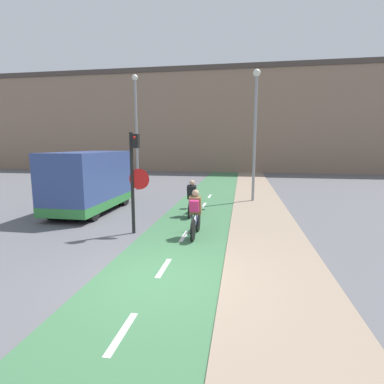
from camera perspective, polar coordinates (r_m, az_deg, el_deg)
The scene contains 10 objects.
ground_plane at distance 6.86m, azimuth -6.51°, elevation -15.95°, with size 120.00×120.00×0.00m, color #5B5B60.
bike_lane at distance 6.86m, azimuth -6.50°, elevation -15.86°, with size 2.77×60.00×0.02m.
sidewalk_strip at distance 6.67m, azimuth 16.38°, elevation -16.79°, with size 2.40×60.00×0.05m.
building_row_background at distance 33.99m, azimuth 6.73°, elevation 13.22°, with size 60.00×5.20×10.79m.
traffic_light_pole at distance 9.74m, azimuth -10.91°, elevation 3.75°, with size 0.67×0.25×3.27m.
street_lamp_far at distance 19.50m, azimuth -10.59°, elevation 13.11°, with size 0.36×0.36×7.12m.
street_lamp_sidewalk at distance 15.47m, azimuth 11.95°, elevation 12.91°, with size 0.36×0.36×6.48m.
cyclist_near at distance 9.41m, azimuth 0.65°, elevation -4.32°, with size 0.46×1.73×1.50m.
cyclist_far at distance 12.18m, azimuth -0.00°, elevation -1.48°, with size 0.46×1.66×1.47m.
van at distance 13.60m, azimuth -18.80°, elevation 1.71°, with size 2.02×4.70×2.58m.
Camera 1 is at (1.76, -5.96, 2.89)m, focal length 28.00 mm.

